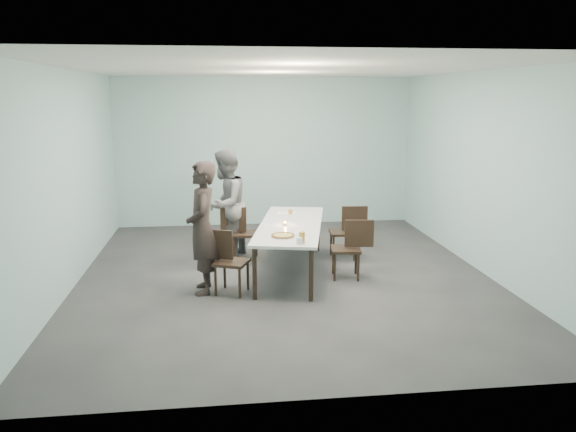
{
  "coord_description": "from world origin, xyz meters",
  "views": [
    {
      "loc": [
        -0.92,
        -7.95,
        2.64
      ],
      "look_at": [
        0.0,
        -0.42,
        1.0
      ],
      "focal_mm": 35.0,
      "sensor_mm": 36.0,
      "label": 1
    }
  ],
  "objects": [
    {
      "name": "amber_tumbler",
      "position": [
        0.2,
        0.85,
        0.79
      ],
      "size": [
        0.07,
        0.07,
        0.08
      ],
      "primitive_type": "cylinder",
      "color": "#BD8329",
      "rests_on": "table"
    },
    {
      "name": "room_shell",
      "position": [
        0.0,
        0.0,
        2.03
      ],
      "size": [
        6.02,
        7.02,
        3.01
      ],
      "color": "#A1C9CB",
      "rests_on": "ground"
    },
    {
      "name": "water_tumbler",
      "position": [
        0.07,
        -1.02,
        0.8
      ],
      "size": [
        0.08,
        0.08,
        0.09
      ],
      "primitive_type": "cylinder",
      "color": "silver",
      "rests_on": "table"
    },
    {
      "name": "side_plate",
      "position": [
        0.17,
        -0.42,
        0.76
      ],
      "size": [
        0.18,
        0.18,
        0.01
      ],
      "primitive_type": "cylinder",
      "color": "white",
      "rests_on": "table"
    },
    {
      "name": "chair_far_right",
      "position": [
        1.14,
        0.81,
        0.5
      ],
      "size": [
        0.63,
        0.45,
        0.87
      ],
      "rotation": [
        0.0,
        0.0,
        3.07
      ],
      "color": "black",
      "rests_on": "ground"
    },
    {
      "name": "menu",
      "position": [
        0.14,
        0.94,
        0.75
      ],
      "size": [
        0.34,
        0.28,
        0.01
      ],
      "primitive_type": "cube",
      "rotation": [
        0.0,
        0.0,
        -0.21
      ],
      "color": "silver",
      "rests_on": "table"
    },
    {
      "name": "tealight",
      "position": [
        0.02,
        0.09,
        0.77
      ],
      "size": [
        0.06,
        0.06,
        0.05
      ],
      "color": "silver",
      "rests_on": "table"
    },
    {
      "name": "chair_far_left",
      "position": [
        -0.62,
        0.93,
        0.5
      ],
      "size": [
        0.63,
        0.47,
        0.87
      ],
      "rotation": [
        0.0,
        0.0,
        -0.12
      ],
      "color": "black",
      "rests_on": "ground"
    },
    {
      "name": "beer_glass",
      "position": [
        0.12,
        -0.96,
        0.82
      ],
      "size": [
        0.08,
        0.08,
        0.15
      ],
      "primitive_type": "cylinder",
      "color": "#BD8329",
      "rests_on": "table"
    },
    {
      "name": "table",
      "position": [
        0.11,
        0.17,
        0.69
      ],
      "size": [
        1.42,
        2.73,
        0.75
      ],
      "rotation": [
        0.0,
        0.0,
        -0.21
      ],
      "color": "white",
      "rests_on": "ground"
    },
    {
      "name": "chair_near_right",
      "position": [
        0.96,
        -0.21,
        0.5
      ],
      "size": [
        0.64,
        0.47,
        0.87
      ],
      "rotation": [
        0.0,
        0.0,
        3.0
      ],
      "color": "black",
      "rests_on": "ground"
    },
    {
      "name": "diner_near",
      "position": [
        -1.17,
        -0.56,
        0.9
      ],
      "size": [
        0.45,
        0.67,
        1.79
      ],
      "primitive_type": "imported",
      "rotation": [
        0.0,
        0.0,
        -1.54
      ],
      "color": "black",
      "rests_on": "ground"
    },
    {
      "name": "diner_far",
      "position": [
        -0.84,
        1.07,
        0.9
      ],
      "size": [
        0.98,
        1.07,
        1.79
      ],
      "primitive_type": "imported",
      "rotation": [
        0.0,
        0.0,
        -1.99
      ],
      "color": "slate",
      "rests_on": "ground"
    },
    {
      "name": "pizza",
      "position": [
        -0.09,
        -0.61,
        0.77
      ],
      "size": [
        0.34,
        0.34,
        0.04
      ],
      "color": "white",
      "rests_on": "table"
    },
    {
      "name": "ground",
      "position": [
        0.0,
        0.0,
        0.0
      ],
      "size": [
        7.0,
        7.0,
        0.0
      ],
      "primitive_type": "plane",
      "color": "#333335",
      "rests_on": "ground"
    },
    {
      "name": "chair_near_left",
      "position": [
        -0.87,
        -0.63,
        0.5
      ],
      "size": [
        0.65,
        0.54,
        0.87
      ],
      "rotation": [
        0.0,
        0.0,
        -0.38
      ],
      "color": "black",
      "rests_on": "ground"
    }
  ]
}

